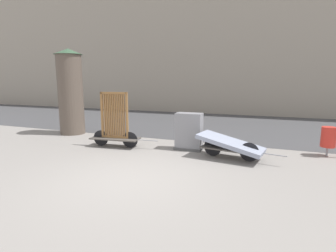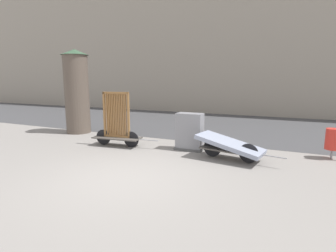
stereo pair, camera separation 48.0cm
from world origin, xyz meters
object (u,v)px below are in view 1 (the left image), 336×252
at_px(bike_cart_with_mattress, 231,145).
at_px(trash_bin, 328,137).
at_px(advertising_column, 70,91).
at_px(utility_cabinet, 189,133).
at_px(bike_cart_with_bedframe, 115,128).

height_order(bike_cart_with_mattress, trash_bin, trash_bin).
xyz_separation_m(trash_bin, advertising_column, (-9.64, 0.00, 1.23)).
bearing_deg(utility_cabinet, trash_bin, 10.43).
bearing_deg(trash_bin, bike_cart_with_mattress, -154.08).
bearing_deg(utility_cabinet, advertising_column, 172.01).
relative_size(bike_cart_with_mattress, utility_cabinet, 2.07).
xyz_separation_m(bike_cart_with_mattress, trash_bin, (2.73, 1.33, 0.16)).
relative_size(bike_cart_with_mattress, trash_bin, 2.83).
height_order(bike_cart_with_bedframe, advertising_column, advertising_column).
bearing_deg(advertising_column, bike_cart_with_bedframe, -24.01).
distance_m(bike_cart_with_bedframe, bike_cart_with_mattress, 3.94).
xyz_separation_m(utility_cabinet, advertising_column, (-5.47, 0.77, 1.25)).
relative_size(trash_bin, advertising_column, 0.25).
height_order(bike_cart_with_bedframe, bike_cart_with_mattress, bike_cart_with_bedframe).
height_order(bike_cart_with_bedframe, utility_cabinet, bike_cart_with_bedframe).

